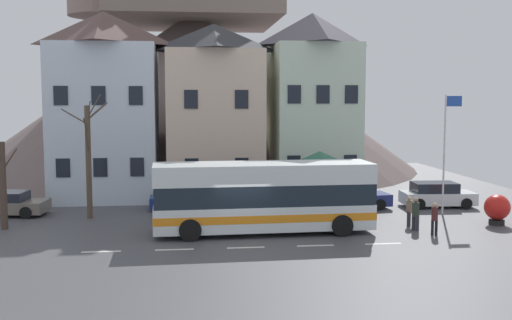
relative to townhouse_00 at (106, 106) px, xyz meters
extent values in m
cube|color=#4B4A4F|center=(7.44, -12.05, -5.85)|extent=(40.00, 60.00, 0.06)
cube|color=silver|center=(1.44, -13.92, -5.82)|extent=(1.60, 0.20, 0.01)
cube|color=silver|center=(4.44, -13.92, -5.82)|extent=(1.60, 0.20, 0.01)
cube|color=silver|center=(7.44, -13.92, -5.82)|extent=(1.60, 0.20, 0.01)
cube|color=silver|center=(10.44, -13.92, -5.82)|extent=(1.60, 0.20, 0.01)
cube|color=silver|center=(13.44, -13.92, -5.82)|extent=(1.60, 0.20, 0.01)
cube|color=silver|center=(0.00, 0.00, -1.03)|extent=(6.34, 6.11, 9.58)
pyramid|color=brown|center=(0.00, 0.00, 4.79)|extent=(6.34, 6.11, 2.07)
cube|color=black|center=(-2.11, -3.08, -3.53)|extent=(0.80, 0.06, 1.10)
cube|color=black|center=(0.00, -3.08, -3.53)|extent=(0.80, 0.06, 1.10)
cube|color=black|center=(2.11, -3.08, -3.53)|extent=(0.80, 0.06, 1.10)
cube|color=black|center=(-2.11, -3.08, 0.63)|extent=(0.80, 0.06, 1.10)
cube|color=black|center=(0.00, -3.08, 0.63)|extent=(0.80, 0.06, 1.10)
cube|color=black|center=(2.11, -3.08, 0.63)|extent=(0.80, 0.06, 1.10)
cube|color=beige|center=(6.78, 0.00, -1.19)|extent=(5.95, 6.10, 9.26)
pyramid|color=#323336|center=(6.78, 0.00, 4.29)|extent=(5.95, 6.10, 1.72)
cube|color=black|center=(5.29, -3.08, -3.61)|extent=(0.80, 0.06, 1.10)
cube|color=black|center=(8.27, -3.08, -3.61)|extent=(0.80, 0.06, 1.10)
cube|color=black|center=(5.29, -3.08, 0.42)|extent=(0.80, 0.06, 1.10)
cube|color=black|center=(8.27, -3.08, 0.42)|extent=(0.80, 0.06, 1.10)
cube|color=silver|center=(13.18, 0.17, -0.98)|extent=(5.24, 6.43, 9.70)
pyramid|color=#413C46|center=(13.18, 0.17, 4.91)|extent=(5.24, 6.43, 2.08)
cube|color=black|center=(11.43, -3.08, -3.51)|extent=(0.80, 0.06, 1.10)
cube|color=black|center=(13.18, -3.08, -3.51)|extent=(0.80, 0.06, 1.10)
cube|color=black|center=(14.92, -3.08, -3.51)|extent=(0.80, 0.06, 1.10)
cube|color=black|center=(11.43, -3.08, 0.71)|extent=(0.80, 0.06, 1.10)
cube|color=black|center=(13.18, -3.08, 0.71)|extent=(0.80, 0.06, 1.10)
cube|color=black|center=(14.92, -3.08, 0.71)|extent=(0.80, 0.06, 1.10)
cone|color=#665653|center=(5.77, 17.23, 1.27)|extent=(39.94, 39.94, 14.19)
cube|color=silver|center=(8.54, -11.14, -5.00)|extent=(10.25, 2.88, 1.16)
cube|color=orange|center=(8.54, -11.14, -4.94)|extent=(10.27, 2.90, 0.36)
cube|color=#19232D|center=(8.54, -11.14, -3.93)|extent=(10.15, 2.84, 0.97)
cube|color=silver|center=(8.54, -11.14, -2.99)|extent=(10.25, 2.88, 0.91)
cube|color=#19232D|center=(13.65, -10.99, -3.93)|extent=(0.12, 2.18, 0.94)
cylinder|color=black|center=(11.96, -9.80, -5.32)|extent=(1.01, 0.31, 1.00)
cylinder|color=black|center=(12.03, -12.29, -5.32)|extent=(1.01, 0.31, 1.00)
cylinder|color=black|center=(5.04, -9.99, -5.32)|extent=(1.01, 0.31, 1.00)
cylinder|color=black|center=(5.11, -12.48, -5.32)|extent=(1.01, 0.31, 1.00)
cylinder|color=#473D33|center=(10.40, -5.68, -4.62)|extent=(0.14, 0.14, 2.40)
cylinder|color=#473D33|center=(13.70, -5.68, -4.62)|extent=(0.14, 0.14, 2.40)
cylinder|color=#473D33|center=(10.40, -8.98, -4.62)|extent=(0.14, 0.14, 2.40)
cylinder|color=#473D33|center=(13.70, -8.98, -4.62)|extent=(0.14, 0.14, 2.40)
pyramid|color=#2C6049|center=(12.05, -7.33, -2.88)|extent=(3.60, 3.60, 1.09)
cube|color=navy|center=(14.25, -5.54, -5.31)|extent=(4.69, 2.25, 0.67)
cube|color=#1E232D|center=(14.03, -5.56, -4.67)|extent=(2.87, 1.83, 0.59)
cylinder|color=black|center=(15.64, -4.54, -5.50)|extent=(0.66, 0.27, 0.64)
cylinder|color=black|center=(15.83, -6.19, -5.50)|extent=(0.66, 0.27, 0.64)
cylinder|color=black|center=(12.68, -4.88, -5.50)|extent=(0.66, 0.27, 0.64)
cylinder|color=black|center=(12.87, -6.53, -5.50)|extent=(0.66, 0.27, 0.64)
cube|color=#6E665C|center=(-4.74, -5.34, -5.33)|extent=(4.55, 2.39, 0.63)
cube|color=#1E232D|center=(-4.96, -5.32, -4.77)|extent=(2.79, 1.96, 0.48)
cylinder|color=black|center=(-3.21, -4.62, -5.50)|extent=(0.66, 0.28, 0.64)
cylinder|color=black|center=(-3.43, -6.41, -5.50)|extent=(0.66, 0.28, 0.64)
cube|color=navy|center=(5.19, -4.67, -5.35)|extent=(4.58, 1.79, 0.58)
cube|color=#1E232D|center=(4.96, -4.67, -4.80)|extent=(2.76, 1.56, 0.53)
cylinder|color=black|center=(6.68, -3.82, -5.50)|extent=(0.64, 0.21, 0.64)
cylinder|color=black|center=(6.70, -5.47, -5.50)|extent=(0.64, 0.21, 0.64)
cylinder|color=black|center=(3.67, -3.87, -5.50)|extent=(0.64, 0.21, 0.64)
cylinder|color=black|center=(3.70, -5.51, -5.50)|extent=(0.64, 0.21, 0.64)
cube|color=white|center=(19.51, -5.47, -5.30)|extent=(4.21, 2.10, 0.70)
cube|color=#1E232D|center=(19.30, -5.46, -4.67)|extent=(2.56, 1.78, 0.56)
cylinder|color=black|center=(20.92, -4.66, -5.50)|extent=(0.65, 0.24, 0.64)
cylinder|color=black|center=(20.81, -6.44, -5.50)|extent=(0.65, 0.24, 0.64)
cylinder|color=black|center=(18.21, -4.50, -5.50)|extent=(0.65, 0.24, 0.64)
cylinder|color=black|center=(18.10, -6.28, -5.50)|extent=(0.65, 0.24, 0.64)
cylinder|color=#2D2D38|center=(15.75, -11.45, -5.46)|extent=(0.17, 0.17, 0.72)
cylinder|color=#2D2D38|center=(15.88, -11.62, -5.46)|extent=(0.17, 0.17, 0.72)
cylinder|color=#2D382D|center=(15.81, -11.54, -4.80)|extent=(0.34, 0.34, 0.70)
sphere|color=#9E7A60|center=(15.81, -11.54, -4.34)|extent=(0.23, 0.23, 0.23)
cylinder|color=black|center=(16.40, -12.61, -5.45)|extent=(0.13, 0.13, 0.74)
cylinder|color=black|center=(16.21, -12.62, -5.45)|extent=(0.13, 0.13, 0.74)
cylinder|color=#512323|center=(16.30, -12.62, -4.82)|extent=(0.29, 0.29, 0.63)
sphere|color=tan|center=(16.30, -12.62, -4.40)|extent=(0.22, 0.22, 0.22)
cylinder|color=#2D2D38|center=(15.84, -10.52, -5.45)|extent=(0.14, 0.14, 0.74)
cylinder|color=#2D2D38|center=(15.96, -10.37, -5.45)|extent=(0.14, 0.14, 0.74)
cylinder|color=#7F6B56|center=(15.90, -10.45, -4.84)|extent=(0.30, 0.30, 0.58)
sphere|color=tan|center=(15.90, -10.45, -4.45)|extent=(0.20, 0.20, 0.20)
cylinder|color=#38332D|center=(12.31, -8.86, -5.47)|extent=(0.15, 0.15, 0.70)
cylinder|color=#38332D|center=(12.47, -8.96, -5.47)|extent=(0.15, 0.15, 0.70)
cylinder|color=#232B38|center=(12.39, -8.91, -4.84)|extent=(0.30, 0.30, 0.66)
sphere|color=#D1AD89|center=(12.39, -8.91, -4.40)|extent=(0.21, 0.21, 0.21)
cube|color=brown|center=(10.64, -5.57, -5.37)|extent=(1.69, 0.45, 0.08)
cube|color=brown|center=(10.64, -5.34, -5.15)|extent=(1.69, 0.06, 0.40)
cube|color=#2D2D33|center=(9.88, -5.57, -5.60)|extent=(0.08, 0.36, 0.45)
cube|color=#2D2D33|center=(11.40, -5.57, -5.60)|extent=(0.08, 0.36, 0.45)
cylinder|color=silver|center=(18.83, -7.72, -2.58)|extent=(0.10, 0.10, 6.49)
cube|color=#264CA5|center=(19.28, -7.72, 0.32)|extent=(0.90, 0.03, 0.56)
cylinder|color=black|center=(20.38, -10.68, -5.70)|extent=(0.76, 0.76, 0.25)
sphere|color=red|center=(20.38, -10.68, -4.94)|extent=(1.27, 1.27, 1.27)
cylinder|color=#47382D|center=(-3.80, -8.93, -3.71)|extent=(0.34, 0.34, 4.23)
cylinder|color=#47382D|center=(-3.51, -8.67, -2.48)|extent=(0.67, 0.62, 1.08)
cylinder|color=brown|center=(-0.11, -6.62, -2.86)|extent=(0.29, 0.29, 5.93)
cylinder|color=brown|center=(-0.09, -6.23, -0.23)|extent=(0.11, 0.84, 1.12)
cylinder|color=brown|center=(0.41, -6.70, -0.19)|extent=(1.11, 0.25, 0.96)
cylinder|color=brown|center=(0.27, -6.81, 0.06)|extent=(0.83, 0.44, 1.29)
cylinder|color=brown|center=(-0.14, -6.98, -0.93)|extent=(0.16, 0.78, 0.82)
cylinder|color=brown|center=(-0.09, -7.02, -1.79)|extent=(0.12, 0.87, 1.35)
cylinder|color=brown|center=(-0.71, -6.90, -0.46)|extent=(1.25, 0.62, 0.85)
camera|label=1|loc=(4.98, -39.05, 0.47)|focal=42.71mm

